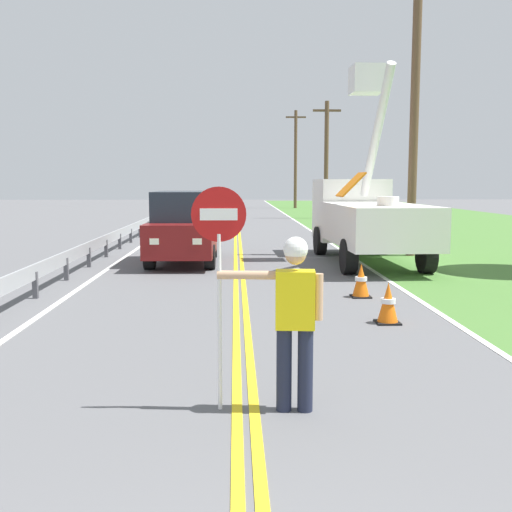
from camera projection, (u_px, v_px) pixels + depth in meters
centerline_yellow_left at (236, 249)px, 21.59m from camera, size 0.11×110.00×0.01m
centerline_yellow_right at (241, 249)px, 21.59m from camera, size 0.11×110.00×0.01m
edge_line_right at (338, 248)px, 21.71m from camera, size 0.12×110.00×0.01m
edge_line_left at (137, 249)px, 21.47m from camera, size 0.12×110.00×0.01m
flagger_worker at (294, 312)px, 6.20m from camera, size 1.09×0.27×1.83m
stop_sign_paddle at (219, 248)px, 6.15m from camera, size 0.56×0.04×2.33m
utility_bucket_truck at (365, 214)px, 18.07m from camera, size 2.67×6.88×5.75m
oncoming_suv_nearest at (185, 227)px, 17.79m from camera, size 1.99×4.64×2.10m
utility_pole_near at (415, 109)px, 19.03m from camera, size 1.80×0.28×8.96m
utility_pole_mid at (326, 158)px, 39.07m from camera, size 1.80×0.28×7.51m
utility_pole_far at (296, 158)px, 54.36m from camera, size 1.80×0.28×8.71m
traffic_cone_lead at (388, 304)px, 10.18m from camera, size 0.40×0.40×0.70m
traffic_cone_mid at (361, 281)px, 12.49m from camera, size 0.40×0.40×0.70m
guardrail_left_shoulder at (98, 245)px, 18.00m from camera, size 0.10×32.00×0.71m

